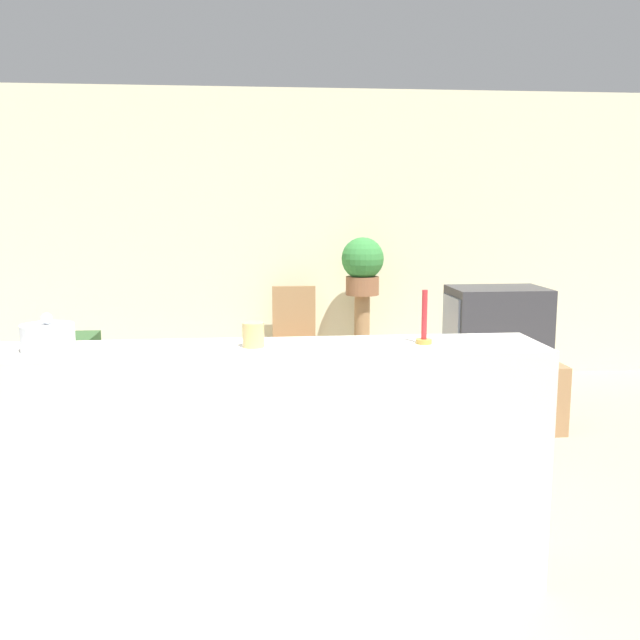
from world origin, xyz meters
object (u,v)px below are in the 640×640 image
wooden_chair (295,333)px  decorative_bowl (48,337)px  couch (117,425)px  potted_plant (363,264)px  television (496,325)px

wooden_chair → decorative_bowl: 3.66m
couch → potted_plant: 2.74m
couch → wooden_chair: (1.26, 1.87, 0.24)m
television → decorative_bowl: 3.32m
television → wooden_chair: bearing=135.2°
television → wooden_chair: 1.98m
potted_plant → decorative_bowl: 3.81m
couch → television: bearing=10.4°
television → decorative_bowl: bearing=-142.4°
couch → wooden_chair: bearing=56.0°
television → decorative_bowl: decorative_bowl is taller
couch → potted_plant: size_ratio=3.22×
couch → television: (2.65, 0.49, 0.52)m
potted_plant → couch: bearing=-135.8°
television → decorative_bowl: size_ratio=3.23×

